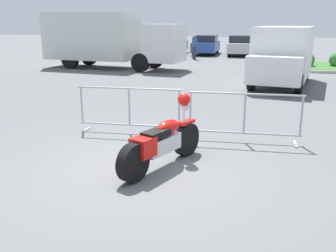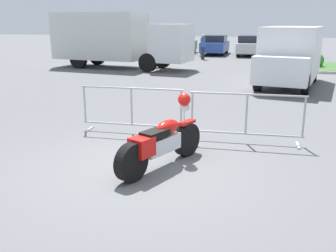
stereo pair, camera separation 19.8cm
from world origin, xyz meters
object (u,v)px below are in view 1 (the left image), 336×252
Objects in this scene: delivery_van at (283,54)px; parked_car_silver at (241,45)px; parked_car_tan at (140,45)px; pedestrian at (194,46)px; parked_car_maroon at (110,43)px; parked_car_green at (173,44)px; crowd_barrier_near at (129,110)px; motorcycle at (162,142)px; parked_car_blue at (206,45)px; parked_car_black at (277,47)px; box_truck at (106,38)px; crowd_barrier_far at (244,117)px.

parked_car_silver is (-2.66, 13.61, -0.48)m from delivery_van.
parked_car_tan is 2.40× the size of pedestrian.
parked_car_maroon is 1.08× the size of parked_car_tan.
pedestrian is (2.56, -4.04, 0.17)m from parked_car_green.
crowd_barrier_near is 0.55× the size of parked_car_maroon.
parked_car_blue is (-3.08, 23.80, 0.28)m from motorcycle.
parked_car_tan is at bearing -92.50° from parked_car_maroon.
motorcycle is 0.48× the size of parked_car_maroon.
parked_car_black is 2.41× the size of pedestrian.
crowd_barrier_near is at bearing -157.34° from parked_car_maroon.
delivery_van reaches higher than parked_car_maroon.
crowd_barrier_far is at bearing -49.29° from box_truck.
crowd_barrier_near is 0.59× the size of parked_car_black.
parked_car_silver is 2.65× the size of pedestrian.
box_truck is 1.94× the size of parked_car_black.
motorcycle is at bearing -125.25° from crowd_barrier_far.
parked_car_tan is 2.70m from parked_car_green.
motorcycle is 24.39m from parked_car_green.
parked_car_black reaches higher than motorcycle.
parked_car_blue reaches higher than parked_car_maroon.
delivery_van is 1.20× the size of parked_car_maroon.
parked_car_green is at bearing 35.05° from motorcycle.
crowd_barrier_far is at bearing -170.47° from parked_car_blue.
delivery_van is 1.29× the size of parked_car_tan.
delivery_van reaches higher than parked_car_green.
parked_car_maroon is (-12.48, 21.78, 0.19)m from crowd_barrier_far.
delivery_van is (0.98, 8.13, 0.68)m from crowd_barrier_far.
parked_car_silver is at bearing 22.27° from motorcycle.
crowd_barrier_far is 21.81m from parked_car_silver.
parked_car_tan is (-7.19, 21.75, 0.13)m from crowd_barrier_near.
parked_car_black is at bearing -95.76° from parked_car_blue.
parked_car_silver is at bearing -91.78° from parked_car_tan.
box_truck reaches higher than parked_car_black.
delivery_van is at bearing -137.16° from parked_car_maroon.
parked_car_black is (10.80, -0.17, 0.00)m from parked_car_tan.
motorcycle is 0.27× the size of box_truck.
parked_car_blue is 0.99× the size of parked_car_silver.
parked_car_tan is at bearing 41.12° from motorcycle.
box_truck reaches higher than crowd_barrier_near.
pedestrian is at bearing 104.23° from crowd_barrier_far.
parked_car_silver is (10.80, -0.04, 0.02)m from parked_car_maroon.
parked_car_blue is at bearing 94.65° from crowd_barrier_near.
parked_car_maroon is at bearing 145.51° from pedestrian.
parked_car_green is 2.70m from parked_car_blue.
pedestrian is at bearing 142.28° from parked_car_silver.
parked_car_silver reaches higher than parked_car_tan.
pedestrian reaches higher than parked_car_black.
delivery_van is 15.93m from parked_car_green.
parked_car_silver reaches higher than parked_car_blue.
motorcycle is at bearing -4.16° from delivery_van.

